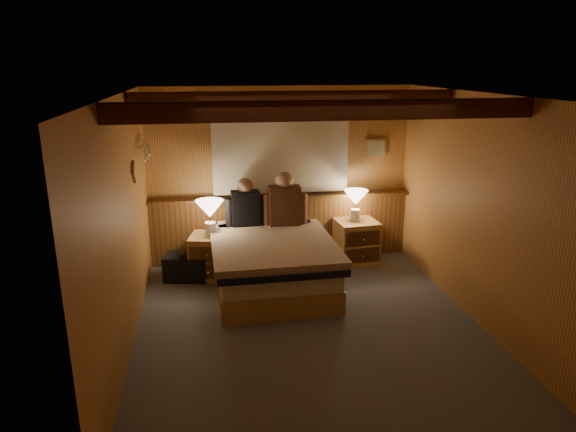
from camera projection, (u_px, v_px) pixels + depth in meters
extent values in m
plane|color=#545A64|center=(309.00, 327.00, 5.43)|extent=(4.20, 4.20, 0.00)
plane|color=#B98B45|center=(313.00, 95.00, 4.75)|extent=(4.20, 4.20, 0.00)
plane|color=#D18C4B|center=(280.00, 175.00, 7.08)|extent=(3.60, 0.00, 3.60)
plane|color=#D18C4B|center=(123.00, 228.00, 4.81)|extent=(0.00, 4.20, 4.20)
plane|color=#D18C4B|center=(479.00, 211.00, 5.37)|extent=(0.00, 4.20, 4.20)
plane|color=#D18C4B|center=(381.00, 318.00, 3.10)|extent=(3.60, 0.00, 3.60)
cube|color=brown|center=(281.00, 228.00, 7.23)|extent=(3.60, 0.12, 0.90)
cube|color=brown|center=(281.00, 197.00, 7.04)|extent=(3.60, 0.22, 0.04)
cylinder|color=#4B2412|center=(281.00, 113.00, 6.76)|extent=(2.10, 0.05, 0.05)
sphere|color=#4B2412|center=(200.00, 114.00, 6.60)|extent=(0.08, 0.08, 0.08)
sphere|color=#4B2412|center=(358.00, 112.00, 6.92)|extent=(0.08, 0.08, 0.08)
cube|color=silver|center=(281.00, 154.00, 6.93)|extent=(1.85, 0.08, 1.05)
cube|color=#4B2412|center=(327.00, 110.00, 4.21)|extent=(3.60, 0.15, 0.16)
cube|color=#4B2412|center=(296.00, 98.00, 5.63)|extent=(3.60, 0.15, 0.16)
cylinder|color=silver|center=(143.00, 144.00, 6.18)|extent=(0.03, 0.55, 0.03)
torus|color=silver|center=(145.00, 156.00, 6.08)|extent=(0.01, 0.21, 0.21)
torus|color=silver|center=(147.00, 152.00, 6.29)|extent=(0.01, 0.21, 0.21)
cube|color=tan|center=(376.00, 148.00, 7.17)|extent=(0.30, 0.03, 0.25)
cube|color=beige|center=(376.00, 148.00, 7.15)|extent=(0.24, 0.01, 0.19)
cube|color=tan|center=(272.00, 277.00, 6.37)|extent=(1.40, 1.84, 0.27)
cube|color=silver|center=(272.00, 258.00, 6.30)|extent=(1.36, 1.80, 0.22)
cube|color=black|center=(275.00, 254.00, 6.05)|extent=(1.45, 1.48, 0.07)
cube|color=tan|center=(273.00, 246.00, 6.14)|extent=(1.49, 1.66, 0.11)
cube|color=silver|center=(238.00, 228.00, 6.86)|extent=(0.55, 0.32, 0.15)
cube|color=silver|center=(289.00, 226.00, 6.98)|extent=(0.55, 0.32, 0.15)
cube|color=tan|center=(212.00, 256.00, 6.63)|extent=(0.61, 0.57, 0.57)
cube|color=brown|center=(208.00, 254.00, 6.38)|extent=(0.46, 0.12, 0.20)
cube|color=brown|center=(209.00, 271.00, 6.44)|extent=(0.46, 0.12, 0.20)
cylinder|color=silver|center=(208.00, 254.00, 6.38)|extent=(0.04, 0.04, 0.03)
cylinder|color=silver|center=(209.00, 271.00, 6.44)|extent=(0.04, 0.04, 0.03)
cube|color=tan|center=(356.00, 241.00, 7.15)|extent=(0.59, 0.54, 0.60)
cube|color=brown|center=(363.00, 239.00, 6.89)|extent=(0.49, 0.06, 0.21)
cube|color=brown|center=(362.00, 255.00, 6.96)|extent=(0.49, 0.06, 0.21)
cylinder|color=silver|center=(363.00, 239.00, 6.89)|extent=(0.03, 0.03, 0.03)
cylinder|color=silver|center=(362.00, 255.00, 6.96)|extent=(0.03, 0.03, 0.03)
cylinder|color=silver|center=(211.00, 229.00, 6.51)|extent=(0.14, 0.14, 0.18)
cylinder|color=silver|center=(210.00, 220.00, 6.48)|extent=(0.02, 0.02, 0.10)
cone|color=#FBEFC3|center=(210.00, 209.00, 6.43)|extent=(0.36, 0.36, 0.22)
cylinder|color=silver|center=(355.00, 215.00, 7.04)|extent=(0.13, 0.13, 0.17)
cylinder|color=silver|center=(356.00, 207.00, 7.01)|extent=(0.02, 0.02, 0.09)
cone|color=#FBEFC3|center=(356.00, 197.00, 6.97)|extent=(0.33, 0.33, 0.20)
cube|color=black|center=(246.00, 209.00, 6.71)|extent=(0.37, 0.23, 0.48)
cylinder|color=black|center=(229.00, 213.00, 6.68)|extent=(0.12, 0.12, 0.39)
cylinder|color=black|center=(262.00, 211.00, 6.77)|extent=(0.12, 0.12, 0.39)
sphere|color=tan|center=(245.00, 186.00, 6.63)|extent=(0.21, 0.21, 0.21)
cube|color=#513020|center=(285.00, 206.00, 6.74)|extent=(0.42, 0.25, 0.54)
cylinder|color=#513020|center=(267.00, 210.00, 6.73)|extent=(0.13, 0.13, 0.43)
cylinder|color=#513020|center=(302.00, 209.00, 6.78)|extent=(0.13, 0.13, 0.43)
sphere|color=tan|center=(285.00, 181.00, 6.64)|extent=(0.24, 0.24, 0.24)
cube|color=black|center=(187.00, 267.00, 6.60)|extent=(0.61, 0.43, 0.33)
cylinder|color=black|center=(186.00, 253.00, 6.54)|extent=(0.15, 0.34, 0.09)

